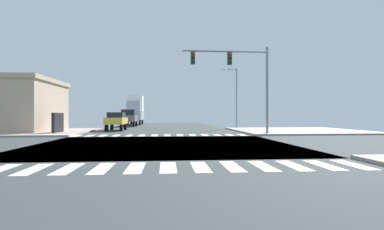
% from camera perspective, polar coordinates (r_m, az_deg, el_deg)
% --- Properties ---
extents(ground, '(90.00, 90.00, 0.05)m').
position_cam_1_polar(ground, '(16.65, -5.54, -5.65)').
color(ground, '#363B3B').
extents(sidewalk_corner_ne, '(12.00, 12.00, 0.14)m').
position_cam_1_polar(sidewalk_corner_ne, '(31.34, 19.29, -2.82)').
color(sidewalk_corner_ne, '#A09B91').
rests_on(sidewalk_corner_ne, ground).
extents(sidewalk_corner_nw, '(12.00, 12.00, 0.14)m').
position_cam_1_polar(sidewalk_corner_nw, '(31.51, -29.64, -2.80)').
color(sidewalk_corner_nw, '#A8948B').
rests_on(sidewalk_corner_nw, ground).
extents(crosswalk_near, '(13.50, 2.00, 0.01)m').
position_cam_1_polar(crosswalk_near, '(9.42, -7.65, -9.86)').
color(crosswalk_near, white).
rests_on(crosswalk_near, ground).
extents(crosswalk_far, '(13.50, 2.00, 0.01)m').
position_cam_1_polar(crosswalk_far, '(23.93, -5.93, -3.86)').
color(crosswalk_far, white).
rests_on(crosswalk_far, ground).
extents(traffic_signal_mast, '(6.90, 0.55, 7.05)m').
position_cam_1_polar(traffic_signal_mast, '(24.26, 8.28, 8.54)').
color(traffic_signal_mast, gray).
rests_on(traffic_signal_mast, ground).
extents(street_lamp, '(1.78, 0.32, 7.08)m').
position_cam_1_polar(street_lamp, '(35.62, 8.04, 4.34)').
color(street_lamp, gray).
rests_on(street_lamp, ground).
extents(sedan_nearside_1, '(1.80, 4.30, 1.88)m').
position_cam_1_polar(sedan_nearside_1, '(32.00, -14.19, -0.88)').
color(sedan_nearside_1, black).
rests_on(sedan_nearside_1, ground).
extents(pickup_queued_1, '(2.00, 5.10, 2.35)m').
position_cam_1_polar(pickup_queued_1, '(42.46, -11.87, -0.42)').
color(pickup_queued_1, black).
rests_on(pickup_queued_1, ground).
extents(box_truck_leading_1, '(2.40, 7.20, 4.85)m').
position_cam_1_polar(box_truck_leading_1, '(50.80, -10.71, 1.08)').
color(box_truck_leading_1, black).
rests_on(box_truck_leading_1, ground).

